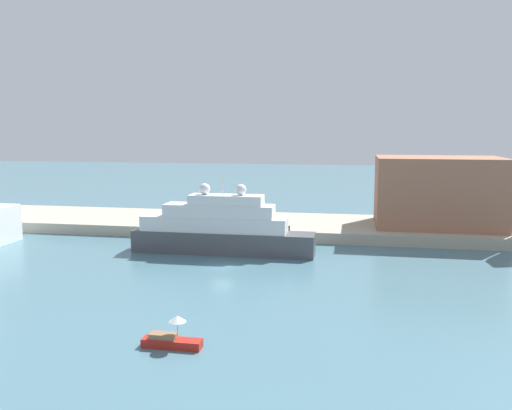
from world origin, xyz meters
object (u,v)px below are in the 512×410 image
person_figure (210,219)px  mooring_bollard (289,228)px  parked_car (176,219)px  small_motorboat (172,338)px  large_yacht (220,229)px  harbor_building (438,192)px

person_figure → mooring_bollard: (13.93, -4.26, -0.35)m
mooring_bollard → parked_car: bearing=169.3°
small_motorboat → parked_car: bearing=108.5°
small_motorboat → person_figure: bearing=101.7°
person_figure → large_yacht: bearing=-68.5°
parked_car → large_yacht: bearing=-49.6°
large_yacht → person_figure: large_yacht is taller
large_yacht → mooring_bollard: size_ratio=33.79×
small_motorboat → person_figure: size_ratio=3.05×
harbor_building → person_figure: harbor_building is taller
large_yacht → mooring_bollard: large_yacht is taller
person_figure → mooring_bollard: bearing=-17.0°
harbor_building → parked_car: (-42.94, -4.79, -4.98)m
person_figure → mooring_bollard: size_ratio=2.07×
person_figure → mooring_bollard: person_figure is taller
large_yacht → harbor_building: size_ratio=1.32×
large_yacht → parked_car: size_ratio=6.70×
small_motorboat → mooring_bollard: size_ratio=6.34×
large_yacht → person_figure: (-5.33, 13.55, -0.92)m
harbor_building → mooring_bollard: bearing=-159.9°
small_motorboat → mooring_bollard: bearing=84.1°
small_motorboat → person_figure: (-9.58, 46.26, 1.71)m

